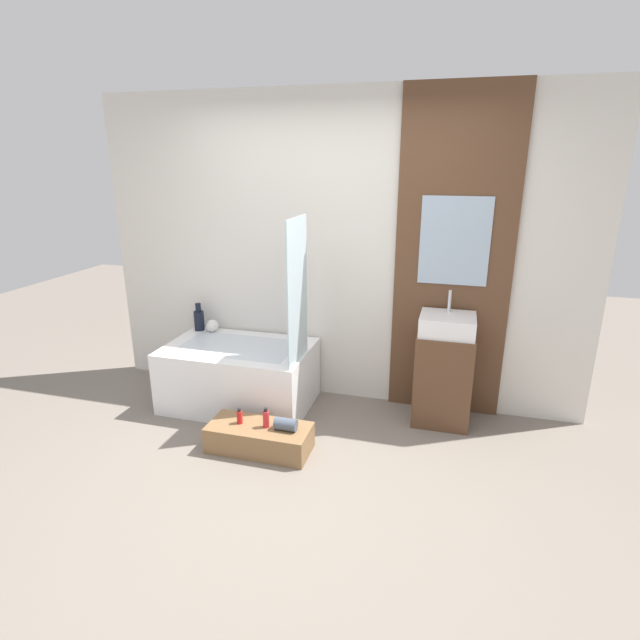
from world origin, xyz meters
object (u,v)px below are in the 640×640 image
object	(u,v)px
vase_round_light	(212,326)
bottle_soap_primary	(240,417)
sink	(447,324)
vase_tall_dark	(199,319)
bottle_soap_secondary	(266,419)
wooden_step_bench	(260,438)
bathtub	(239,375)

from	to	relation	value
vase_round_light	bottle_soap_primary	world-z (taller)	vase_round_light
sink	bottle_soap_primary	world-z (taller)	sink
sink	vase_tall_dark	xyz separation A→B (m)	(-2.22, 0.12, -0.19)
sink	bottle_soap_secondary	world-z (taller)	sink
bottle_soap_primary	wooden_step_bench	bearing A→B (deg)	-0.00
sink	vase_tall_dark	distance (m)	2.24
sink	vase_tall_dark	size ratio (longest dim) A/B	1.63
vase_tall_dark	bottle_soap_primary	distance (m)	1.30
vase_tall_dark	bottle_soap_secondary	world-z (taller)	vase_tall_dark
sink	bottle_soap_secondary	bearing A→B (deg)	-146.04
bottle_soap_primary	bottle_soap_secondary	xyz separation A→B (m)	(0.21, -0.00, 0.02)
vase_tall_dark	bottle_soap_secondary	xyz separation A→B (m)	(1.02, -0.94, -0.38)
wooden_step_bench	vase_tall_dark	distance (m)	1.45
vase_round_light	bottle_soap_primary	xyz separation A→B (m)	(0.67, -0.93, -0.35)
wooden_step_bench	vase_tall_dark	world-z (taller)	vase_tall_dark
vase_tall_dark	vase_round_light	size ratio (longest dim) A/B	2.27
vase_tall_dark	bottle_soap_primary	bearing A→B (deg)	-49.17
sink	vase_round_light	bearing A→B (deg)	176.90
vase_tall_dark	vase_round_light	world-z (taller)	vase_tall_dark
sink	vase_round_light	world-z (taller)	sink
vase_tall_dark	bottle_soap_secondary	distance (m)	1.43
bathtub	vase_round_light	bearing A→B (deg)	143.19
bottle_soap_secondary	bathtub	bearing A→B (deg)	127.88
vase_round_light	bottle_soap_primary	bearing A→B (deg)	-54.01
sink	vase_round_light	xyz separation A→B (m)	(-2.09, 0.11, -0.24)
wooden_step_bench	bottle_soap_primary	distance (m)	0.21
vase_round_light	wooden_step_bench	bearing A→B (deg)	-48.35
bottle_soap_secondary	vase_round_light	bearing A→B (deg)	133.54
bottle_soap_secondary	wooden_step_bench	bearing A→B (deg)	180.00
vase_tall_dark	sink	bearing A→B (deg)	-3.19
vase_tall_dark	vase_round_light	distance (m)	0.15
bathtub	wooden_step_bench	world-z (taller)	bathtub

